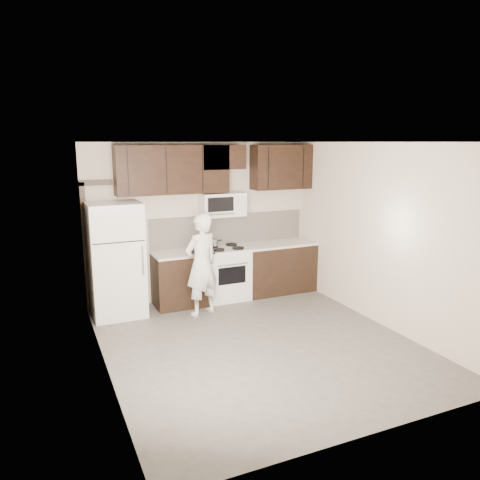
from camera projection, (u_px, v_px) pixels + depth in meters
floor at (259, 344)px, 6.39m from camera, size 4.50×4.50×0.00m
back_wall at (202, 221)px, 8.12m from camera, size 4.00×0.00×4.00m
ceiling at (260, 142)px, 5.83m from camera, size 4.50×4.50×0.00m
counter_run at (241, 271)px, 8.27m from camera, size 2.95×0.64×0.91m
stove at (225, 273)px, 8.15m from camera, size 0.76×0.66×0.94m
backsplash at (229, 229)px, 8.34m from camera, size 2.90×0.02×0.54m
upper_cabinets at (216, 167)px, 7.86m from camera, size 3.48×0.35×0.78m
microwave at (222, 205)px, 8.01m from camera, size 0.76×0.42×0.40m
refrigerator at (116, 260)px, 7.28m from camera, size 0.80×0.76×1.80m
door_trim at (88, 236)px, 7.35m from camera, size 0.50×0.08×2.12m
saucepan at (212, 243)px, 8.10m from camera, size 0.31×0.19×0.18m
baking_tray at (203, 252)px, 7.71m from camera, size 0.44×0.37×0.02m
pizza at (203, 251)px, 7.70m from camera, size 0.31×0.31×0.02m
person at (201, 264)px, 7.32m from camera, size 0.69×0.57×1.64m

